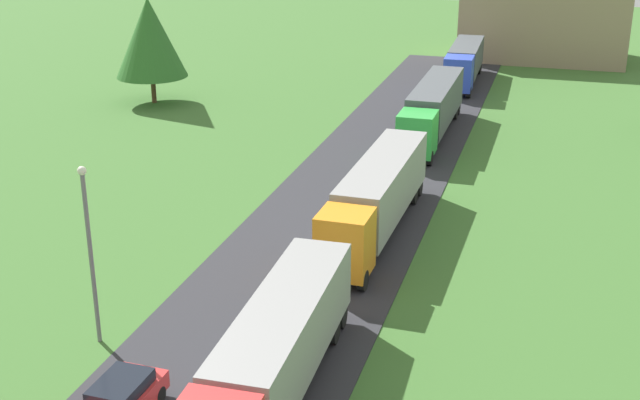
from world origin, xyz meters
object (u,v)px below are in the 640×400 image
truck_second (273,354)px  truck_third (377,195)px  lamppost_second (90,246)px  car_third (119,400)px  truck_fifth (464,62)px  tree_elm (150,37)px  distant_building (544,22)px  truck_fourth (433,107)px

truck_second → truck_third: (0.02, 16.70, 0.08)m
truck_second → lamppost_second: 9.08m
truck_second → car_third: (-4.94, -2.41, -1.30)m
truck_third → lamppost_second: bearing=-120.6°
truck_third → truck_fifth: (-0.15, 37.07, -0.15)m
tree_elm → lamppost_second: bearing=-66.3°
truck_fifth → distant_building: distant_building is taller
truck_third → truck_fourth: 19.19m
truck_second → truck_fourth: truck_fourth is taller
truck_second → tree_elm: (-24.67, 39.13, 3.44)m
truck_fifth → car_third: bearing=-94.9°
truck_third → truck_fifth: truck_third is taller
truck_second → car_third: bearing=-154.0°
truck_second → distant_building: 68.49m
truck_fourth → truck_fifth: bearing=89.9°
truck_fourth → lamppost_second: size_ratio=1.96×
truck_fourth → tree_elm: bearing=172.5°
truck_second → distant_building: distant_building is taller
tree_elm → distant_building: 42.49m
truck_fourth → car_third: 38.62m
lamppost_second → truck_fourth: bearing=76.0°
truck_third → distant_building: (6.28, 51.48, 1.61)m
truck_fourth → lamppost_second: lamppost_second is taller
truck_second → truck_fourth: size_ratio=0.94×
truck_fourth → distant_building: (6.45, 32.29, 1.64)m
truck_third → car_third: size_ratio=3.61×
tree_elm → distant_building: size_ratio=0.53×
truck_third → distant_building: 51.89m
tree_elm → truck_third: bearing=-42.3°
truck_fifth → lamppost_second: size_ratio=1.64×
lamppost_second → tree_elm: bearing=113.7°
car_third → distant_building: distant_building is taller
car_third → truck_fifth: bearing=85.1°
lamppost_second → truck_third: bearing=59.4°
truck_second → tree_elm: 46.39m
car_third → lamppost_second: 6.84m
lamppost_second → tree_elm: 40.27m
truck_second → truck_fifth: 53.77m
truck_third → lamppost_second: lamppost_second is taller
truck_second → lamppost_second: lamppost_second is taller
truck_fourth → tree_elm: 24.95m
truck_fourth → car_third: size_ratio=3.69×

